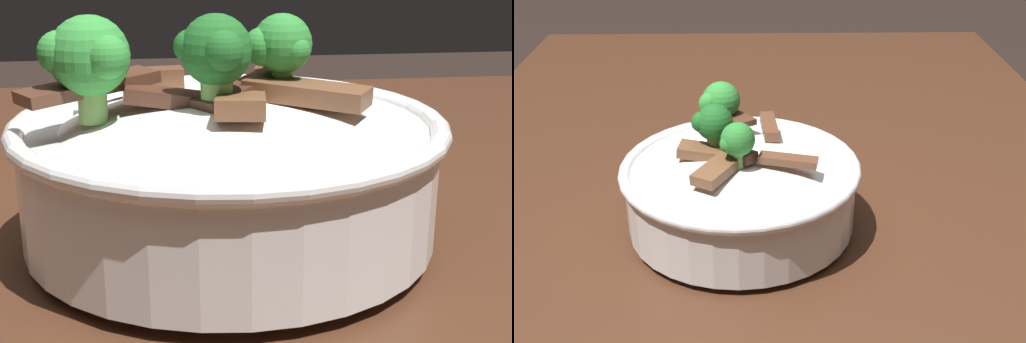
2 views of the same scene
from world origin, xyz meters
The scene contains 1 object.
rice_bowl centered at (-0.12, 0.03, 0.81)m, with size 0.26×0.26×0.15m.
Camera 1 is at (-0.08, 0.47, 0.94)m, focal length 53.46 mm.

